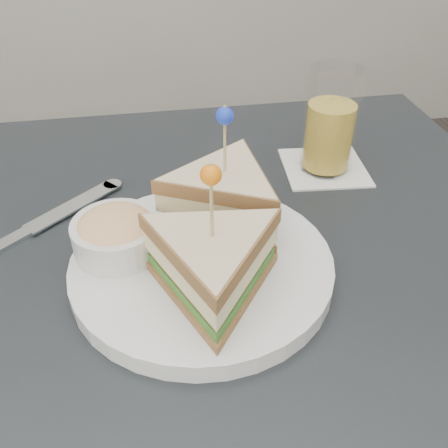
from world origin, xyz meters
TOP-DOWN VIEW (x-y plane):
  - table at (0.00, 0.00)m, footprint 0.80×0.80m
  - plate_meal at (-0.01, 0.00)m, footprint 0.35×0.35m
  - cutlery_knife at (-0.19, 0.10)m, footprint 0.19×0.17m
  - drink_set at (0.18, 0.18)m, footprint 0.12×0.12m

SIDE VIEW (x-z plane):
  - table at x=0.00m, z-range 0.30..1.05m
  - cutlery_knife at x=-0.19m, z-range 0.75..0.76m
  - plate_meal at x=-0.01m, z-range 0.71..0.87m
  - drink_set at x=0.18m, z-range 0.74..0.88m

